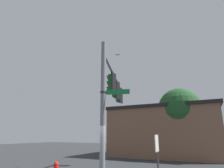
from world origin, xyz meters
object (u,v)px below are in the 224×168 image
object	(u,v)px
traffic_light_nearest_pole	(111,83)
traffic_light_mid_inner	(116,90)
historical_marker	(157,151)
street_name_sign	(111,92)
traffic_light_mid_outer	(119,96)
bird_flying	(118,55)

from	to	relation	value
traffic_light_nearest_pole	traffic_light_mid_inner	bearing A→B (deg)	16.33
traffic_light_nearest_pole	historical_marker	size ratio (longest dim) A/B	0.62
traffic_light_nearest_pole	street_name_sign	bearing A→B (deg)	-154.51
traffic_light_nearest_pole	historical_marker	bearing A→B (deg)	-103.14
traffic_light_mid_inner	street_name_sign	size ratio (longest dim) A/B	1.00
traffic_light_nearest_pole	traffic_light_mid_outer	size ratio (longest dim) A/B	1.00
traffic_light_mid_outer	street_name_sign	distance (m)	6.31
traffic_light_mid_inner	bird_flying	xyz separation A→B (m)	(1.35, 0.43, 3.30)
traffic_light_nearest_pole	traffic_light_mid_inner	world-z (taller)	same
traffic_light_mid_outer	street_name_sign	size ratio (longest dim) A/B	1.00
traffic_light_mid_inner	bird_flying	distance (m)	3.60
street_name_sign	traffic_light_nearest_pole	bearing A→B (deg)	25.49
traffic_light_mid_outer	historical_marker	world-z (taller)	traffic_light_mid_outer
traffic_light_mid_outer	street_name_sign	xyz separation A→B (m)	(-5.84, -2.12, -1.12)
street_name_sign	bird_flying	distance (m)	7.25
street_name_sign	traffic_light_mid_outer	bearing A→B (deg)	19.94
traffic_light_mid_inner	bird_flying	world-z (taller)	bird_flying
street_name_sign	historical_marker	distance (m)	3.44
traffic_light_nearest_pole	bird_flying	size ratio (longest dim) A/B	3.59
traffic_light_mid_inner	historical_marker	world-z (taller)	traffic_light_mid_inner
traffic_light_mid_inner	bird_flying	bearing A→B (deg)	17.49
traffic_light_mid_outer	traffic_light_mid_inner	bearing A→B (deg)	-163.67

